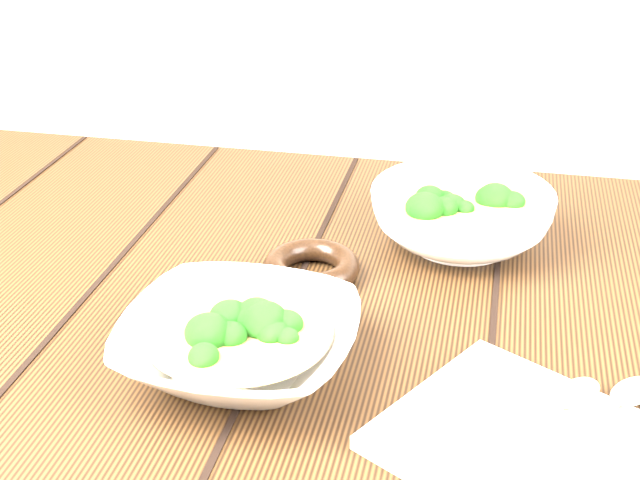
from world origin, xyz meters
TOP-DOWN VIEW (x-y plane):
  - table at (0.00, 0.00)m, footprint 1.20×0.80m
  - soup_bowl_front at (-0.03, -0.11)m, footprint 0.21×0.21m
  - soup_bowl_back at (0.14, 0.17)m, footprint 0.24×0.24m
  - trivet at (-0.01, 0.06)m, footprint 0.13×0.13m
  - napkin at (0.22, -0.17)m, footprint 0.28×0.27m
  - spoon_left at (0.23, -0.14)m, footprint 0.11×0.16m
  - spoon_right at (0.27, -0.12)m, footprint 0.12×0.16m

SIDE VIEW (x-z plane):
  - table at x=0.00m, z-range 0.26..1.01m
  - napkin at x=0.22m, z-range 0.75..0.76m
  - trivet at x=-0.01m, z-range 0.75..0.77m
  - spoon_left at x=0.23m, z-range 0.76..0.77m
  - spoon_right at x=0.27m, z-range 0.76..0.77m
  - soup_bowl_front at x=-0.03m, z-range 0.75..0.81m
  - soup_bowl_back at x=0.14m, z-range 0.75..0.82m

